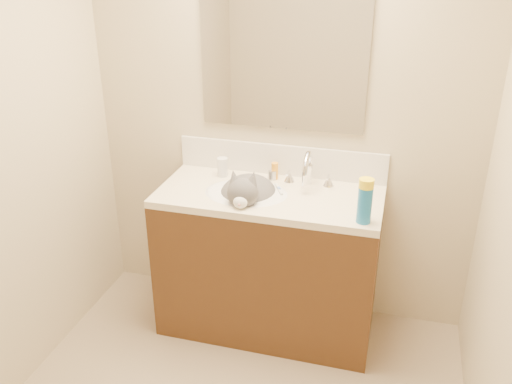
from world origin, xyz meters
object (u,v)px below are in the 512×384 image
Objects in this scene: basin at (246,204)px; spray_can at (365,204)px; pill_bottle at (222,167)px; silver_jar at (272,175)px; cat at (248,196)px; amber_bottle at (275,171)px; faucet at (308,172)px; vanity_cabinet at (268,265)px.

spray_can reaches higher than basin.
pill_bottle is 2.00× the size of silver_jar.
cat is 8.37× the size of silver_jar.
amber_bottle is at bearing 143.41° from spray_can.
faucet is 1.48× the size of spray_can.
basin is 1.61× the size of faucet.
amber_bottle is (-0.20, 0.05, -0.04)m from faucet.
spray_can is at bearing -21.50° from vanity_cabinet.
pill_bottle is (-0.31, 0.15, 0.50)m from vanity_cabinet.
silver_jar is at bearing 144.82° from spray_can.
amber_bottle reaches higher than basin.
pill_bottle reaches higher than silver_jar.
basin is at bearing -43.44° from pill_bottle.
amber_bottle is (-0.02, 0.19, 0.50)m from vanity_cabinet.
basin is at bearing -114.88° from amber_bottle.
pill_bottle is at bearing 131.97° from cat.
spray_can is at bearing -21.66° from cat.
cat reaches higher than amber_bottle.
cat is 4.18× the size of pill_bottle.
faucet is 0.62× the size of cat.
vanity_cabinet is at bearing 14.04° from basin.
faucet is (0.30, 0.17, 0.16)m from basin.
pill_bottle is 0.29m from silver_jar.
faucet is at bearing -1.97° from pill_bottle.
pill_bottle is at bearing -172.78° from amber_bottle.
cat reaches higher than pill_bottle.
amber_bottle is (0.10, 0.22, 0.12)m from basin.
spray_can reaches higher than pill_bottle.
basin is 0.30m from pill_bottle.
cat is at bearing -112.05° from silver_jar.
faucet reaches higher than basin.
basin is at bearing -150.88° from faucet.
basin is at bearing -113.45° from silver_jar.
cat is at bearing -166.43° from vanity_cabinet.
cat is at bearing -41.98° from pill_bottle.
cat is (0.01, 0.00, 0.05)m from basin.
spray_can is at bearing -36.59° from amber_bottle.
silver_jar is at bearing -135.14° from amber_bottle.
amber_bottle is at bearing 65.12° from basin.
cat is 0.25m from amber_bottle.
vanity_cabinet is 4.29× the size of faucet.
faucet reaches higher than silver_jar.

